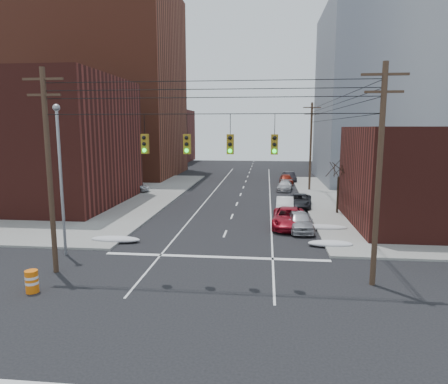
% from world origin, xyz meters
% --- Properties ---
extents(ground, '(160.00, 160.00, 0.00)m').
position_xyz_m(ground, '(0.00, 0.00, 0.00)').
color(ground, black).
rests_on(ground, ground).
extents(sidewalk_nw, '(40.00, 40.00, 0.15)m').
position_xyz_m(sidewalk_nw, '(-27.00, 27.00, 0.07)').
color(sidewalk_nw, gray).
rests_on(sidewalk_nw, ground).
extents(building_brick_tall, '(24.00, 20.00, 30.00)m').
position_xyz_m(building_brick_tall, '(-24.00, 48.00, 15.00)').
color(building_brick_tall, brown).
rests_on(building_brick_tall, ground).
extents(building_brick_near, '(20.00, 16.00, 13.00)m').
position_xyz_m(building_brick_near, '(-22.00, 22.00, 6.50)').
color(building_brick_near, '#4B1B16').
rests_on(building_brick_near, ground).
extents(building_brick_far, '(22.00, 18.00, 12.00)m').
position_xyz_m(building_brick_far, '(-26.00, 74.00, 6.00)').
color(building_brick_far, '#4B1B16').
rests_on(building_brick_far, ground).
extents(building_office, '(22.00, 20.00, 25.00)m').
position_xyz_m(building_office, '(22.00, 44.00, 12.50)').
color(building_office, gray).
rests_on(building_office, ground).
extents(building_glass, '(20.00, 18.00, 22.00)m').
position_xyz_m(building_glass, '(24.00, 70.00, 11.00)').
color(building_glass, gray).
rests_on(building_glass, ground).
extents(utility_pole_left, '(2.20, 0.28, 11.00)m').
position_xyz_m(utility_pole_left, '(-8.50, 3.00, 5.78)').
color(utility_pole_left, '#473323').
rests_on(utility_pole_left, ground).
extents(utility_pole_right, '(2.20, 0.28, 11.00)m').
position_xyz_m(utility_pole_right, '(8.50, 3.00, 5.78)').
color(utility_pole_right, '#473323').
rests_on(utility_pole_right, ground).
extents(utility_pole_far, '(2.20, 0.28, 11.00)m').
position_xyz_m(utility_pole_far, '(8.50, 34.00, 5.78)').
color(utility_pole_far, '#473323').
rests_on(utility_pole_far, ground).
extents(traffic_signals, '(17.00, 0.42, 2.02)m').
position_xyz_m(traffic_signals, '(0.10, 2.97, 7.17)').
color(traffic_signals, black).
rests_on(traffic_signals, ground).
extents(street_light, '(0.44, 0.44, 9.32)m').
position_xyz_m(street_light, '(-9.50, 6.00, 5.54)').
color(street_light, gray).
rests_on(street_light, ground).
extents(bare_tree, '(2.09, 2.20, 4.93)m').
position_xyz_m(bare_tree, '(9.59, 20.00, 2.32)').
color(bare_tree, black).
rests_on(bare_tree, ground).
extents(snow_nw, '(3.50, 1.08, 0.42)m').
position_xyz_m(snow_nw, '(-7.40, 9.00, 0.21)').
color(snow_nw, silver).
rests_on(snow_nw, ground).
extents(snow_ne, '(3.00, 1.08, 0.42)m').
position_xyz_m(snow_ne, '(7.40, 9.50, 0.21)').
color(snow_ne, silver).
rests_on(snow_ne, ground).
extents(snow_east_far, '(4.00, 1.08, 0.42)m').
position_xyz_m(snow_east_far, '(7.40, 14.00, 0.21)').
color(snow_east_far, silver).
rests_on(snow_east_far, ground).
extents(red_pickup, '(2.87, 5.68, 1.54)m').
position_xyz_m(red_pickup, '(4.88, 14.57, 0.77)').
color(red_pickup, maroon).
rests_on(red_pickup, ground).
extents(parked_car_a, '(2.13, 4.60, 1.52)m').
position_xyz_m(parked_car_a, '(5.67, 13.52, 0.76)').
color(parked_car_a, '#B1B1B6').
rests_on(parked_car_a, ground).
extents(parked_car_b, '(1.76, 4.57, 1.48)m').
position_xyz_m(parked_car_b, '(4.80, 19.86, 0.74)').
color(parked_car_b, white).
rests_on(parked_car_b, ground).
extents(parked_car_c, '(2.80, 5.10, 1.35)m').
position_xyz_m(parked_car_c, '(6.40, 22.77, 0.68)').
color(parked_car_c, black).
rests_on(parked_car_c, ground).
extents(parked_car_d, '(2.27, 4.49, 1.25)m').
position_xyz_m(parked_car_d, '(5.39, 33.59, 0.62)').
color(parked_car_d, '#A8A7AC').
rests_on(parked_car_d, ground).
extents(parked_car_e, '(1.90, 4.31, 1.44)m').
position_xyz_m(parked_car_e, '(5.83, 39.49, 0.72)').
color(parked_car_e, maroon).
rests_on(parked_car_e, ground).
extents(parked_car_f, '(2.07, 4.56, 1.45)m').
position_xyz_m(parked_car_f, '(6.40, 42.37, 0.73)').
color(parked_car_f, black).
rests_on(parked_car_f, ground).
extents(lot_car_a, '(4.74, 2.12, 1.51)m').
position_xyz_m(lot_car_a, '(-15.21, 19.47, 0.91)').
color(lot_car_a, white).
rests_on(lot_car_a, sidewalk_nw).
extents(lot_car_b, '(4.86, 2.41, 1.32)m').
position_xyz_m(lot_car_b, '(-13.54, 29.79, 0.81)').
color(lot_car_b, '#B9BABE').
rests_on(lot_car_b, sidewalk_nw).
extents(lot_car_c, '(5.79, 3.31, 1.58)m').
position_xyz_m(lot_car_c, '(-18.90, 21.20, 0.94)').
color(lot_car_c, black).
rests_on(lot_car_c, sidewalk_nw).
extents(lot_car_d, '(3.85, 2.61, 1.22)m').
position_xyz_m(lot_car_d, '(-18.28, 26.17, 0.76)').
color(lot_car_d, '#9FA0A3').
rests_on(lot_car_d, sidewalk_nw).
extents(construction_barrel, '(0.71, 0.71, 1.10)m').
position_xyz_m(construction_barrel, '(-8.20, 0.24, 0.57)').
color(construction_barrel, orange).
rests_on(construction_barrel, ground).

